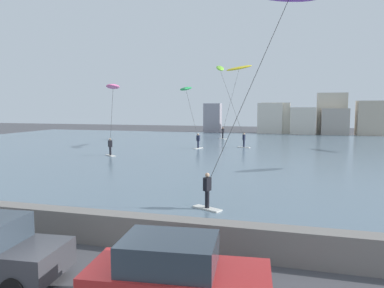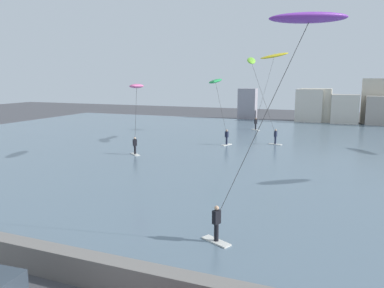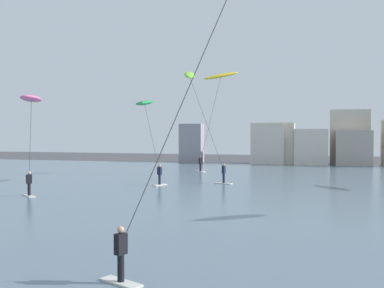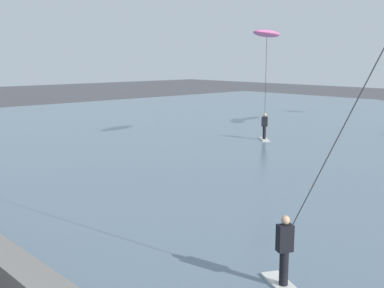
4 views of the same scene
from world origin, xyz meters
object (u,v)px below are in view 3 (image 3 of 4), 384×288
kitesurfer_yellow (219,83)px  kitesurfer_lime (194,88)px  kitesurfer_pink (31,107)px  kitesurfer_green (146,110)px

kitesurfer_yellow → kitesurfer_lime: bearing=-91.0°
kitesurfer_lime → kitesurfer_yellow: bearing=89.0°
kitesurfer_pink → kitesurfer_yellow: bearing=68.2°
kitesurfer_pink → kitesurfer_green: 11.84m
kitesurfer_pink → kitesurfer_green: kitesurfer_green is taller
kitesurfer_yellow → kitesurfer_pink: bearing=-111.8°
kitesurfer_lime → kitesurfer_yellow: (0.17, 9.51, 1.26)m
kitesurfer_lime → kitesurfer_green: (-4.33, 0.80, -1.68)m
kitesurfer_pink → kitesurfer_yellow: 21.79m
kitesurfer_green → kitesurfer_lime: bearing=-10.5°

